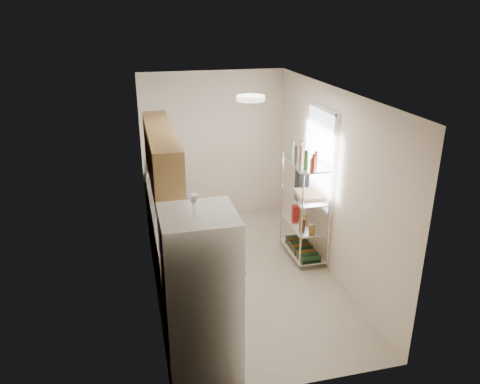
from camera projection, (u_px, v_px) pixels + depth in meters
The scene contains 16 objects.
room at pixel (244, 189), 6.24m from camera, with size 2.52×4.42×2.62m.
counter_run at pixel (175, 239), 6.75m from camera, with size 0.63×3.51×0.90m.
upper_cabinets at pixel (161, 156), 5.91m from camera, with size 0.33×2.20×0.72m, color #AB8249.
range_hood at pixel (162, 168), 6.80m from camera, with size 0.50×0.60×0.12m, color #B7BABC.
window at pixel (320, 158), 6.74m from camera, with size 0.06×1.00×1.46m, color white.
bakers_rack at pixel (306, 189), 6.80m from camera, with size 0.45×0.90×1.73m.
ceiling_dome at pixel (251, 98), 5.51m from camera, with size 0.34×0.34×0.06m, color white.
refrigerator at pixel (201, 294), 4.68m from camera, with size 0.73×0.73×1.77m, color white.
wine_glass_a at pixel (193, 206), 4.28m from camera, with size 0.06×0.06×0.18m, color silver, non-canonical shape.
wine_glass_b at pixel (195, 205), 4.26m from camera, with size 0.08×0.08×0.21m, color silver, non-canonical shape.
rice_cooker at pixel (174, 206), 6.47m from camera, with size 0.25×0.25×0.20m, color white.
frying_pan_large at pixel (169, 200), 6.88m from camera, with size 0.27×0.27×0.05m, color black.
frying_pan_small at pixel (166, 193), 7.16m from camera, with size 0.20×0.20×0.04m, color black.
cutting_board at pixel (310, 194), 6.83m from camera, with size 0.37×0.47×0.03m, color tan.
espresso_machine at pixel (302, 178), 7.11m from camera, with size 0.16×0.23×0.27m, color black.
storage_bag at pixel (295, 210), 7.27m from camera, with size 0.09×0.13×0.14m, color red.
Camera 1 is at (-1.44, -5.64, 3.55)m, focal length 35.00 mm.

